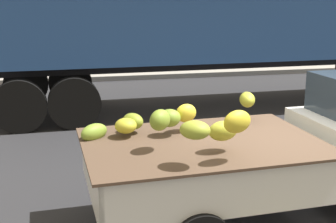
% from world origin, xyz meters
% --- Properties ---
extents(ground, '(220.00, 220.00, 0.00)m').
position_xyz_m(ground, '(0.00, 0.00, 0.00)').
color(ground, '#28282B').
extents(curb_strip, '(80.00, 0.80, 0.16)m').
position_xyz_m(curb_strip, '(0.00, 9.99, 0.08)').
color(curb_strip, gray).
rests_on(curb_strip, ground).
extents(semi_trailer, '(12.06, 2.86, 3.95)m').
position_xyz_m(semi_trailer, '(0.86, 5.70, 2.54)').
color(semi_trailer, navy).
rests_on(semi_trailer, ground).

